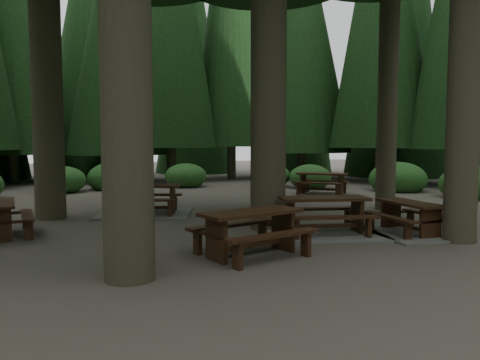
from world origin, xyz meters
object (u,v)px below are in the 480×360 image
object	(u,v)px
picnic_table_e	(251,226)
picnic_table_d	(322,180)
picnic_table_c	(145,204)
picnic_table_a	(324,221)
picnic_table_f	(409,223)

from	to	relation	value
picnic_table_e	picnic_table_d	bearing A→B (deg)	37.49
picnic_table_c	picnic_table_e	world-z (taller)	picnic_table_c
picnic_table_a	picnic_table_c	world-z (taller)	picnic_table_c
picnic_table_e	picnic_table_c	bearing A→B (deg)	85.31
picnic_table_d	picnic_table_e	world-z (taller)	picnic_table_d
picnic_table_a	picnic_table_e	bearing A→B (deg)	-137.09
picnic_table_d	picnic_table_e	xyz separation A→B (m)	(-6.31, -8.66, -0.01)
picnic_table_c	picnic_table_a	bearing A→B (deg)	-33.40
picnic_table_d	picnic_table_f	distance (m)	8.28
picnic_table_a	picnic_table_e	size ratio (longest dim) A/B	1.28
picnic_table_a	picnic_table_d	xyz separation A→B (m)	(4.08, 7.35, 0.26)
picnic_table_a	picnic_table_f	size ratio (longest dim) A/B	1.32
picnic_table_d	picnic_table_e	bearing A→B (deg)	-81.22
picnic_table_c	picnic_table_e	xyz separation A→B (m)	(1.16, -5.57, 0.24)
picnic_table_c	picnic_table_f	size ratio (longest dim) A/B	1.40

